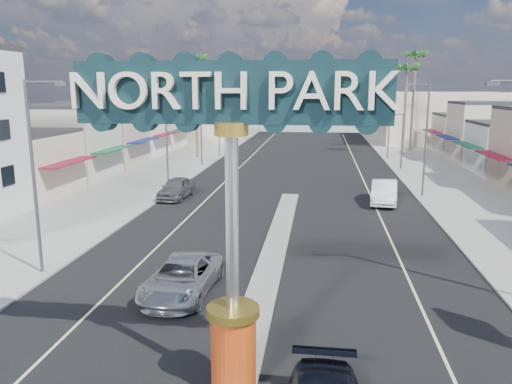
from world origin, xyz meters
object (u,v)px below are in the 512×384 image
(streetlight_l_near, at_px, (36,168))
(suv_left, at_px, (182,277))
(streetlight_l_far, at_px, (220,117))
(streetlight_r_far, at_px, (388,118))
(gateway_sign, at_px, (232,191))
(palm_left_far, at_px, (195,64))
(streetlight_r_mid, at_px, (424,134))
(palm_right_mid, at_px, (407,72))
(palm_right_far, at_px, (416,60))
(car_parked_left, at_px, (176,188))
(traffic_signal_right, at_px, (385,130))
(car_parked_right, at_px, (384,192))
(streetlight_l_mid, at_px, (168,131))
(traffic_signal_left, at_px, (217,128))

(streetlight_l_near, height_order, suv_left, streetlight_l_near)
(streetlight_l_far, relative_size, streetlight_r_far, 1.00)
(gateway_sign, relative_size, palm_left_far, 0.70)
(streetlight_r_mid, height_order, palm_left_far, palm_left_far)
(gateway_sign, bearing_deg, streetlight_l_far, 101.78)
(streetlight_r_far, relative_size, suv_left, 1.65)
(streetlight_l_near, height_order, palm_right_mid, palm_right_mid)
(streetlight_r_far, relative_size, palm_right_far, 0.64)
(gateway_sign, bearing_deg, car_parked_left, 109.82)
(gateway_sign, xyz_separation_m, streetlight_l_far, (-10.43, 50.02, -0.86))
(streetlight_r_far, height_order, palm_right_mid, palm_right_mid)
(streetlight_r_far, height_order, palm_left_far, palm_left_far)
(gateway_sign, height_order, palm_right_mid, palm_right_mid)
(streetlight_l_far, distance_m, car_parked_left, 25.45)
(streetlight_l_near, distance_m, palm_right_far, 58.35)
(streetlight_l_near, bearing_deg, streetlight_r_mid, 43.79)
(streetlight_r_mid, bearing_deg, car_parked_left, -171.07)
(streetlight_r_mid, bearing_deg, streetlight_r_far, 90.00)
(streetlight_r_mid, distance_m, palm_right_far, 33.14)
(traffic_signal_right, distance_m, suv_left, 37.77)
(streetlight_r_mid, xyz_separation_m, streetlight_r_far, (0.00, 22.00, 0.00))
(traffic_signal_right, bearing_deg, streetlight_r_mid, -84.90)
(streetlight_r_mid, relative_size, streetlight_r_far, 1.00)
(streetlight_r_far, xyz_separation_m, suv_left, (-13.80, -43.45, -4.31))
(suv_left, bearing_deg, car_parked_right, 63.48)
(palm_right_far, distance_m, car_parked_left, 44.02)
(streetlight_l_near, distance_m, palm_right_mid, 51.92)
(streetlight_l_mid, bearing_deg, gateway_sign, -69.58)
(traffic_signal_right, relative_size, streetlight_l_near, 0.67)
(palm_right_mid, xyz_separation_m, car_parked_left, (-22.00, -29.05, -9.77))
(suv_left, relative_size, car_parked_right, 1.03)
(streetlight_l_near, bearing_deg, gateway_sign, -37.55)
(streetlight_l_far, xyz_separation_m, palm_right_mid, (23.43, 4.00, 5.54))
(car_parked_left, bearing_deg, streetlight_l_near, -91.71)
(suv_left, bearing_deg, palm_left_far, 106.04)
(streetlight_l_far, distance_m, car_parked_right, 30.66)
(palm_right_far, bearing_deg, streetlight_r_far, -114.55)
(traffic_signal_left, xyz_separation_m, palm_left_far, (-3.82, 6.01, 7.22))
(gateway_sign, distance_m, streetlight_r_far, 51.10)
(traffic_signal_right, bearing_deg, palm_right_mid, 72.37)
(traffic_signal_left, bearing_deg, streetlight_l_near, -92.10)
(suv_left, distance_m, car_parked_left, 19.24)
(traffic_signal_left, bearing_deg, car_parked_left, -89.38)
(traffic_signal_left, height_order, streetlight_l_near, streetlight_l_near)
(palm_left_far, xyz_separation_m, suv_left, (9.63, -41.45, -10.74))
(streetlight_r_far, bearing_deg, streetlight_l_near, -116.42)
(streetlight_r_mid, distance_m, suv_left, 25.87)
(streetlight_l_far, xyz_separation_m, suv_left, (7.06, -43.45, -4.31))
(traffic_signal_left, distance_m, palm_right_far, 31.22)
(car_parked_left, bearing_deg, streetlight_r_mid, 12.05)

